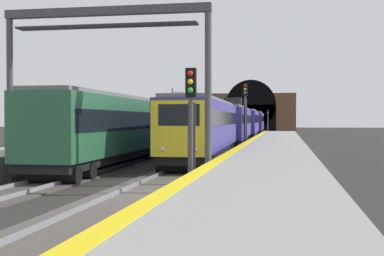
{
  "coord_description": "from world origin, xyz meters",
  "views": [
    {
      "loc": [
        -17.81,
        -5.12,
        2.72
      ],
      "look_at": [
        14.13,
        0.57,
        2.18
      ],
      "focal_mm": 48.98,
      "sensor_mm": 36.0,
      "label": 1
    }
  ],
  "objects_px": {
    "railway_signal_near": "(191,117)",
    "railway_signal_mid": "(245,111)",
    "railway_signal_far": "(268,119)",
    "train_main_approaching": "(241,123)",
    "overhead_signal_gantry": "(105,50)",
    "catenary_mast_near": "(173,112)",
    "train_adjacent_platform": "(155,125)"
  },
  "relations": [
    {
      "from": "railway_signal_far",
      "to": "catenary_mast_near",
      "type": "height_order",
      "value": "catenary_mast_near"
    },
    {
      "from": "train_adjacent_platform",
      "to": "overhead_signal_gantry",
      "type": "xyz_separation_m",
      "value": [
        -17.7,
        -2.34,
        3.31
      ]
    },
    {
      "from": "railway_signal_near",
      "to": "railway_signal_mid",
      "type": "height_order",
      "value": "railway_signal_mid"
    },
    {
      "from": "train_adjacent_platform",
      "to": "railway_signal_mid",
      "type": "bearing_deg",
      "value": -49.52
    },
    {
      "from": "train_adjacent_platform",
      "to": "railway_signal_mid",
      "type": "xyz_separation_m",
      "value": [
        5.62,
        -6.46,
        1.14
      ]
    },
    {
      "from": "railway_signal_near",
      "to": "overhead_signal_gantry",
      "type": "distance_m",
      "value": 5.65
    },
    {
      "from": "railway_signal_far",
      "to": "overhead_signal_gantry",
      "type": "height_order",
      "value": "overhead_signal_gantry"
    },
    {
      "from": "train_main_approaching",
      "to": "railway_signal_mid",
      "type": "distance_m",
      "value": 17.09
    },
    {
      "from": "train_adjacent_platform",
      "to": "railway_signal_far",
      "type": "xyz_separation_m",
      "value": [
        64.62,
        -6.46,
        0.48
      ]
    },
    {
      "from": "railway_signal_mid",
      "to": "catenary_mast_near",
      "type": "relative_size",
      "value": 0.78
    },
    {
      "from": "railway_signal_far",
      "to": "catenary_mast_near",
      "type": "xyz_separation_m",
      "value": [
        -26.62,
        13.32,
        0.99
      ]
    },
    {
      "from": "railway_signal_far",
      "to": "railway_signal_near",
      "type": "bearing_deg",
      "value": 0.0
    },
    {
      "from": "railway_signal_mid",
      "to": "train_adjacent_platform",
      "type": "bearing_deg",
      "value": -48.98
    },
    {
      "from": "railway_signal_far",
      "to": "overhead_signal_gantry",
      "type": "relative_size",
      "value": 0.51
    },
    {
      "from": "railway_signal_near",
      "to": "railway_signal_mid",
      "type": "xyz_separation_m",
      "value": [
        25.93,
        -0.0,
        0.67
      ]
    },
    {
      "from": "overhead_signal_gantry",
      "to": "catenary_mast_near",
      "type": "distance_m",
      "value": 56.49
    },
    {
      "from": "railway_signal_mid",
      "to": "overhead_signal_gantry",
      "type": "xyz_separation_m",
      "value": [
        -23.33,
        4.13,
        2.17
      ]
    },
    {
      "from": "train_adjacent_platform",
      "to": "railway_signal_near",
      "type": "distance_m",
      "value": 21.32
    },
    {
      "from": "railway_signal_mid",
      "to": "railway_signal_far",
      "type": "bearing_deg",
      "value": -180.0
    },
    {
      "from": "train_adjacent_platform",
      "to": "railway_signal_far",
      "type": "distance_m",
      "value": 64.95
    },
    {
      "from": "train_adjacent_platform",
      "to": "catenary_mast_near",
      "type": "relative_size",
      "value": 5.28
    },
    {
      "from": "overhead_signal_gantry",
      "to": "railway_signal_near",
      "type": "bearing_deg",
      "value": -122.26
    },
    {
      "from": "railway_signal_near",
      "to": "railway_signal_far",
      "type": "distance_m",
      "value": 84.93
    },
    {
      "from": "train_main_approaching",
      "to": "railway_signal_far",
      "type": "distance_m",
      "value": 42.09
    },
    {
      "from": "train_main_approaching",
      "to": "railway_signal_near",
      "type": "distance_m",
      "value": 42.92
    },
    {
      "from": "train_adjacent_platform",
      "to": "railway_signal_near",
      "type": "xyz_separation_m",
      "value": [
        -20.31,
        -6.46,
        0.48
      ]
    },
    {
      "from": "railway_signal_near",
      "to": "catenary_mast_near",
      "type": "relative_size",
      "value": 0.62
    },
    {
      "from": "railway_signal_near",
      "to": "catenary_mast_near",
      "type": "height_order",
      "value": "catenary_mast_near"
    },
    {
      "from": "catenary_mast_near",
      "to": "train_adjacent_platform",
      "type": "bearing_deg",
      "value": -169.78
    },
    {
      "from": "train_main_approaching",
      "to": "railway_signal_far",
      "type": "bearing_deg",
      "value": 176.24
    },
    {
      "from": "train_main_approaching",
      "to": "train_adjacent_platform",
      "type": "height_order",
      "value": "train_main_approaching"
    },
    {
      "from": "train_main_approaching",
      "to": "railway_signal_near",
      "type": "height_order",
      "value": "train_main_approaching"
    }
  ]
}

